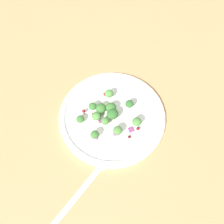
# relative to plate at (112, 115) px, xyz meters

# --- Properties ---
(ground_plane) EXTENTS (1.80, 1.80, 0.02)m
(ground_plane) POSITION_rel_plate_xyz_m (0.00, 0.03, -0.02)
(ground_plane) COLOR tan
(plate) EXTENTS (0.27, 0.27, 0.02)m
(plate) POSITION_rel_plate_xyz_m (0.00, 0.00, 0.00)
(plate) COLOR white
(plate) RESTS_ON ground_plane
(dressing_pool) EXTENTS (0.15, 0.15, 0.00)m
(dressing_pool) POSITION_rel_plate_xyz_m (0.00, -0.00, 0.00)
(dressing_pool) COLOR white
(dressing_pool) RESTS_ON plate
(broccoli_floret_0) EXTENTS (0.02, 0.02, 0.02)m
(broccoli_floret_0) POSITION_rel_plate_xyz_m (-0.03, 0.04, 0.02)
(broccoli_floret_0) COLOR #ADD18E
(broccoli_floret_0) RESTS_ON plate
(broccoli_floret_1) EXTENTS (0.03, 0.03, 0.03)m
(broccoli_floret_1) POSITION_rel_plate_xyz_m (0.01, -0.01, 0.02)
(broccoli_floret_1) COLOR #ADD18E
(broccoli_floret_1) RESTS_ON plate
(broccoli_floret_2) EXTENTS (0.02, 0.02, 0.02)m
(broccoli_floret_2) POSITION_rel_plate_xyz_m (0.02, 0.04, 0.02)
(broccoli_floret_2) COLOR #9EC684
(broccoli_floret_2) RESTS_ON plate
(broccoli_floret_3) EXTENTS (0.02, 0.02, 0.02)m
(broccoli_floret_3) POSITION_rel_plate_xyz_m (-0.03, -0.03, 0.02)
(broccoli_floret_3) COLOR #8EB77A
(broccoli_floret_3) RESTS_ON plate
(broccoli_floret_4) EXTENTS (0.02, 0.02, 0.02)m
(broccoli_floret_4) POSITION_rel_plate_xyz_m (-0.05, -0.06, 0.02)
(broccoli_floret_4) COLOR #9EC684
(broccoli_floret_4) RESTS_ON plate
(broccoli_floret_5) EXTENTS (0.02, 0.02, 0.02)m
(broccoli_floret_5) POSITION_rel_plate_xyz_m (0.06, 0.01, 0.02)
(broccoli_floret_5) COLOR #9EC684
(broccoli_floret_5) RESTS_ON plate
(broccoli_floret_6) EXTENTS (0.03, 0.03, 0.03)m
(broccoli_floret_6) POSITION_rel_plate_xyz_m (-0.03, -0.01, 0.02)
(broccoli_floret_6) COLOR #8EB77A
(broccoli_floret_6) RESTS_ON plate
(broccoli_floret_7) EXTENTS (0.02, 0.02, 0.02)m
(broccoli_floret_7) POSITION_rel_plate_xyz_m (0.00, -0.03, 0.02)
(broccoli_floret_7) COLOR #8EB77A
(broccoli_floret_7) RESTS_ON plate
(broccoli_floret_8) EXTENTS (0.02, 0.02, 0.02)m
(broccoli_floret_8) POSITION_rel_plate_xyz_m (0.04, -0.04, 0.02)
(broccoli_floret_8) COLOR #8EB77A
(broccoli_floret_8) RESTS_ON plate
(broccoli_floret_9) EXTENTS (0.03, 0.03, 0.03)m
(broccoli_floret_9) POSITION_rel_plate_xyz_m (-0.01, 0.01, 0.02)
(broccoli_floret_9) COLOR #ADD18E
(broccoli_floret_9) RESTS_ON plate
(broccoli_floret_10) EXTENTS (0.02, 0.02, 0.02)m
(broccoli_floret_10) POSITION_rel_plate_xyz_m (-0.05, -0.02, 0.02)
(broccoli_floret_10) COLOR #9EC684
(broccoli_floret_10) RESTS_ON plate
(broccoli_floret_11) EXTENTS (0.02, 0.02, 0.02)m
(broccoli_floret_11) POSITION_rel_plate_xyz_m (0.00, -0.07, 0.02)
(broccoli_floret_11) COLOR #8EB77A
(broccoli_floret_11) RESTS_ON plate
(cranberry_0) EXTENTS (0.01, 0.01, 0.01)m
(cranberry_0) POSITION_rel_plate_xyz_m (-0.05, 0.04, 0.01)
(cranberry_0) COLOR maroon
(cranberry_0) RESTS_ON plate
(cranberry_1) EXTENTS (0.01, 0.01, 0.01)m
(cranberry_1) POSITION_rel_plate_xyz_m (-0.04, -0.03, 0.01)
(cranberry_1) COLOR maroon
(cranberry_1) RESTS_ON plate
(cranberry_2) EXTENTS (0.01, 0.01, 0.01)m
(cranberry_2) POSITION_rel_plate_xyz_m (0.07, -0.03, 0.01)
(cranberry_2) COLOR #4C0A14
(cranberry_2) RESTS_ON plate
(cranberry_3) EXTENTS (0.01, 0.01, 0.01)m
(cranberry_3) POSITION_rel_plate_xyz_m (0.07, 0.00, 0.01)
(cranberry_3) COLOR maroon
(cranberry_3) RESTS_ON plate
(cranberry_4) EXTENTS (0.01, 0.01, 0.01)m
(cranberry_4) POSITION_rel_plate_xyz_m (-0.06, -0.03, 0.01)
(cranberry_4) COLOR maroon
(cranberry_4) RESTS_ON plate
(onion_bit_0) EXTENTS (0.02, 0.02, 0.00)m
(onion_bit_0) POSITION_rel_plate_xyz_m (0.00, -0.07, 0.01)
(onion_bit_0) COLOR #A35B93
(onion_bit_0) RESTS_ON plate
(onion_bit_1) EXTENTS (0.02, 0.02, 0.01)m
(onion_bit_1) POSITION_rel_plate_xyz_m (-0.01, -0.03, 0.01)
(onion_bit_1) COLOR #843D75
(onion_bit_1) RESTS_ON plate
(onion_bit_2) EXTENTS (0.02, 0.02, 0.00)m
(onion_bit_2) POSITION_rel_plate_xyz_m (0.04, -0.04, 0.01)
(onion_bit_2) COLOR #A35B93
(onion_bit_2) RESTS_ON plate
(onion_bit_3) EXTENTS (0.02, 0.02, 0.00)m
(onion_bit_3) POSITION_rel_plate_xyz_m (0.06, -0.01, 0.01)
(onion_bit_3) COLOR #843D75
(onion_bit_3) RESTS_ON plate
(fork) EXTENTS (0.03, 0.19, 0.01)m
(fork) POSITION_rel_plate_xyz_m (0.05, -0.17, -0.01)
(fork) COLOR silver
(fork) RESTS_ON ground_plane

